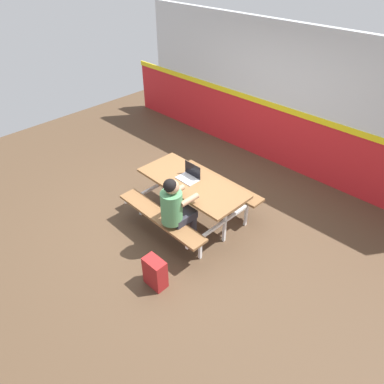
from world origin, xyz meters
The scene contains 6 objects.
ground_plane centered at (0.00, 0.00, -0.01)m, with size 10.00×10.00×0.02m, color #4C3826.
accent_backdrop centered at (0.00, 2.49, 1.25)m, with size 8.00×0.14×2.60m.
picnic_table_main centered at (0.11, 0.00, 0.57)m, with size 1.74×1.59×0.74m.
student_nearer centered at (0.35, -0.56, 0.71)m, with size 0.37×0.53×1.21m.
laptop_silver centered at (0.01, 0.04, 0.79)m, with size 0.32×0.23×0.22m.
backpack_dark centered at (0.68, -1.26, 0.22)m, with size 0.30×0.22×0.44m.
Camera 1 is at (3.15, -3.12, 3.75)m, focal length 33.14 mm.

